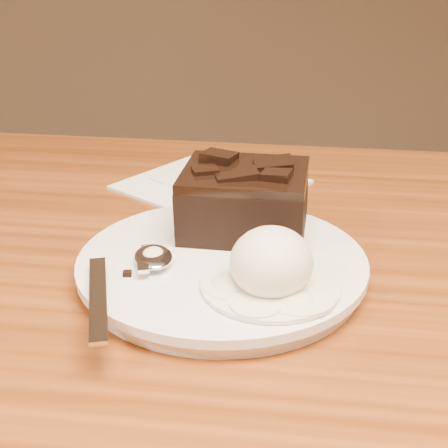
# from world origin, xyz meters

# --- Properties ---
(plate) EXTENTS (0.21, 0.21, 0.02)m
(plate) POSITION_xyz_m (-0.09, 0.07, 0.76)
(plate) COLOR silver
(plate) RESTS_ON dining_table
(brownie) EXTENTS (0.10, 0.08, 0.04)m
(brownie) POSITION_xyz_m (-0.08, 0.12, 0.79)
(brownie) COLOR black
(brownie) RESTS_ON plate
(ice_cream_scoop) EXTENTS (0.06, 0.06, 0.05)m
(ice_cream_scoop) POSITION_xyz_m (-0.05, 0.03, 0.79)
(ice_cream_scoop) COLOR white
(ice_cream_scoop) RESTS_ON plate
(melt_puddle) EXTENTS (0.09, 0.09, 0.00)m
(melt_puddle) POSITION_xyz_m (-0.05, 0.03, 0.77)
(melt_puddle) COLOR white
(melt_puddle) RESTS_ON plate
(spoon) EXTENTS (0.08, 0.16, 0.01)m
(spoon) POSITION_xyz_m (-0.14, 0.06, 0.77)
(spoon) COLOR silver
(spoon) RESTS_ON plate
(napkin) EXTENTS (0.20, 0.20, 0.01)m
(napkin) POSITION_xyz_m (-0.13, 0.26, 0.75)
(napkin) COLOR white
(napkin) RESTS_ON dining_table
(crumb_a) EXTENTS (0.01, 0.01, 0.00)m
(crumb_a) POSITION_xyz_m (-0.15, 0.04, 0.77)
(crumb_a) COLOR black
(crumb_a) RESTS_ON plate
(crumb_b) EXTENTS (0.01, 0.01, 0.00)m
(crumb_b) POSITION_xyz_m (-0.15, 0.08, 0.77)
(crumb_b) COLOR black
(crumb_b) RESTS_ON plate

